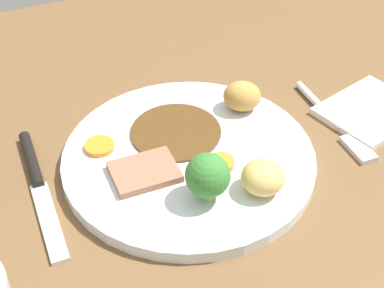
{
  "coord_description": "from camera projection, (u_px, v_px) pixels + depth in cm",
  "views": [
    {
      "loc": [
        17.02,
        42.62,
        45.65
      ],
      "look_at": [
        -0.49,
        -0.27,
        6.0
      ],
      "focal_mm": 54.72,
      "sensor_mm": 36.0,
      "label": 1
    }
  ],
  "objects": [
    {
      "name": "roast_potato_right",
      "position": [
        242.0,
        96.0,
        0.66
      ],
      "size": [
        5.43,
        5.14,
        3.42
      ],
      "primitive_type": "ellipsoid",
      "rotation": [
        0.0,
        0.0,
        5.86
      ],
      "color": "#BC8C42",
      "rests_on": "dinner_plate"
    },
    {
      "name": "dining_table",
      "position": [
        189.0,
        176.0,
        0.63
      ],
      "size": [
        120.0,
        84.0,
        3.6
      ],
      "primitive_type": "cube",
      "color": "brown",
      "rests_on": "ground"
    },
    {
      "name": "dinner_plate",
      "position": [
        192.0,
        156.0,
        0.62
      ],
      "size": [
        26.63,
        26.63,
        1.4
      ],
      "primitive_type": "cylinder",
      "color": "white",
      "rests_on": "dining_table"
    },
    {
      "name": "fork",
      "position": [
        334.0,
        122.0,
        0.67
      ],
      "size": [
        2.03,
        15.26,
        0.9
      ],
      "rotation": [
        0.0,
        0.0,
        1.56
      ],
      "color": "silver",
      "rests_on": "dining_table"
    },
    {
      "name": "meat_slice_main",
      "position": [
        145.0,
        172.0,
        0.59
      ],
      "size": [
        6.61,
        5.08,
        0.8
      ],
      "primitive_type": "cube",
      "rotation": [
        0.0,
        0.0,
        0.01
      ],
      "color": "#9E664C",
      "rests_on": "dinner_plate"
    },
    {
      "name": "folded_napkin",
      "position": [
        368.0,
        109.0,
        0.69
      ],
      "size": [
        13.11,
        11.76,
        0.8
      ],
      "primitive_type": "cube",
      "rotation": [
        0.0,
        0.0,
        0.29
      ],
      "color": "white",
      "rests_on": "dining_table"
    },
    {
      "name": "carrot_coin_back",
      "position": [
        221.0,
        163.0,
        0.6
      ],
      "size": [
        2.83,
        2.83,
        0.7
      ],
      "primitive_type": "cylinder",
      "color": "orange",
      "rests_on": "dinner_plate"
    },
    {
      "name": "knife",
      "position": [
        37.0,
        181.0,
        0.6
      ],
      "size": [
        1.72,
        18.5,
        1.2
      ],
      "rotation": [
        0.0,
        0.0,
        1.57
      ],
      "color": "black",
      "rests_on": "dining_table"
    },
    {
      "name": "carrot_coin_front",
      "position": [
        100.0,
        146.0,
        0.62
      ],
      "size": [
        3.17,
        3.17,
        0.56
      ],
      "primitive_type": "cylinder",
      "color": "orange",
      "rests_on": "dinner_plate"
    },
    {
      "name": "roast_potato_left",
      "position": [
        263.0,
        177.0,
        0.56
      ],
      "size": [
        5.51,
        5.46,
        3.26
      ],
      "primitive_type": "ellipsoid",
      "rotation": [
        0.0,
        0.0,
        0.35
      ],
      "color": "#D8B260",
      "rests_on": "dinner_plate"
    },
    {
      "name": "gravy_pool",
      "position": [
        180.0,
        131.0,
        0.64
      ],
      "size": [
        9.93,
        9.93,
        0.3
      ],
      "primitive_type": "cylinder",
      "color": "#563819",
      "rests_on": "dinner_plate"
    },
    {
      "name": "broccoli_floret",
      "position": [
        208.0,
        176.0,
        0.55
      ],
      "size": [
        4.35,
        4.35,
        5.07
      ],
      "color": "#8CB766",
      "rests_on": "dinner_plate"
    }
  ]
}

